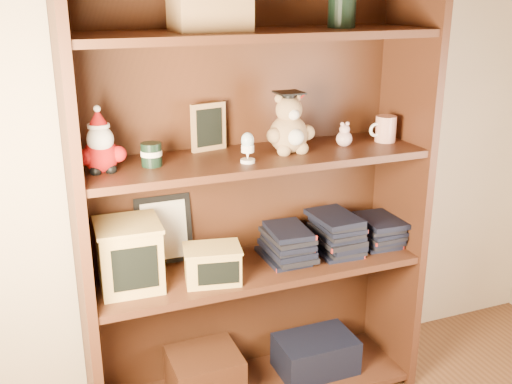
# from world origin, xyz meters

# --- Properties ---
(bookcase) EXTENTS (1.20, 0.35, 1.60)m
(bookcase) POSITION_xyz_m (0.07, 1.36, 0.78)
(bookcase) COLOR #442213
(bookcase) RESTS_ON ground
(shelf_lower) EXTENTS (1.14, 0.33, 0.02)m
(shelf_lower) POSITION_xyz_m (0.08, 1.30, 0.54)
(shelf_lower) COLOR #442213
(shelf_lower) RESTS_ON ground
(shelf_upper) EXTENTS (1.14, 0.33, 0.02)m
(shelf_upper) POSITION_xyz_m (0.08, 1.30, 0.94)
(shelf_upper) COLOR #442213
(shelf_upper) RESTS_ON ground
(santa_plush) EXTENTS (0.15, 0.11, 0.21)m
(santa_plush) POSITION_xyz_m (-0.42, 1.30, 1.03)
(santa_plush) COLOR #A50F0F
(santa_plush) RESTS_ON shelf_upper
(teachers_tin) EXTENTS (0.07, 0.07, 0.07)m
(teachers_tin) POSITION_xyz_m (-0.27, 1.30, 0.99)
(teachers_tin) COLOR black
(teachers_tin) RESTS_ON shelf_upper
(chalkboard_plaque) EXTENTS (0.13, 0.08, 0.16)m
(chalkboard_plaque) POSITION_xyz_m (-0.05, 1.42, 1.03)
(chalkboard_plaque) COLOR #9E7547
(chalkboard_plaque) RESTS_ON shelf_upper
(egg_cup) EXTENTS (0.05, 0.05, 0.10)m
(egg_cup) POSITION_xyz_m (0.02, 1.23, 1.00)
(egg_cup) COLOR white
(egg_cup) RESTS_ON shelf_upper
(grad_teddy_bear) EXTENTS (0.17, 0.15, 0.21)m
(grad_teddy_bear) POSITION_xyz_m (0.19, 1.30, 1.03)
(grad_teddy_bear) COLOR #A48056
(grad_teddy_bear) RESTS_ON shelf_upper
(pink_figurine) EXTENTS (0.06, 0.06, 0.09)m
(pink_figurine) POSITION_xyz_m (0.41, 1.31, 0.98)
(pink_figurine) COLOR #CAA09C
(pink_figurine) RESTS_ON shelf_upper
(teacher_mug) EXTENTS (0.10, 0.07, 0.09)m
(teacher_mug) POSITION_xyz_m (0.57, 1.31, 1.00)
(teacher_mug) COLOR silver
(teacher_mug) RESTS_ON shelf_upper
(certificate_frame) EXTENTS (0.20, 0.05, 0.25)m
(certificate_frame) POSITION_xyz_m (-0.21, 1.44, 0.67)
(certificate_frame) COLOR black
(certificate_frame) RESTS_ON shelf_lower
(treats_box) EXTENTS (0.21, 0.21, 0.22)m
(treats_box) POSITION_xyz_m (-0.36, 1.30, 0.66)
(treats_box) COLOR tan
(treats_box) RESTS_ON shelf_lower
(pencils_box) EXTENTS (0.21, 0.17, 0.12)m
(pencils_box) POSITION_xyz_m (-0.10, 1.24, 0.61)
(pencils_box) COLOR tan
(pencils_box) RESTS_ON shelf_lower
(book_stack_left) EXTENTS (0.14, 0.20, 0.11)m
(book_stack_left) POSITION_xyz_m (0.19, 1.30, 0.61)
(book_stack_left) COLOR black
(book_stack_left) RESTS_ON shelf_lower
(book_stack_mid) EXTENTS (0.14, 0.20, 0.14)m
(book_stack_mid) POSITION_xyz_m (0.40, 1.30, 0.62)
(book_stack_mid) COLOR black
(book_stack_mid) RESTS_ON shelf_lower
(book_stack_right) EXTENTS (0.14, 0.20, 0.11)m
(book_stack_right) POSITION_xyz_m (0.57, 1.30, 0.61)
(book_stack_right) COLOR black
(book_stack_right) RESTS_ON shelf_lower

